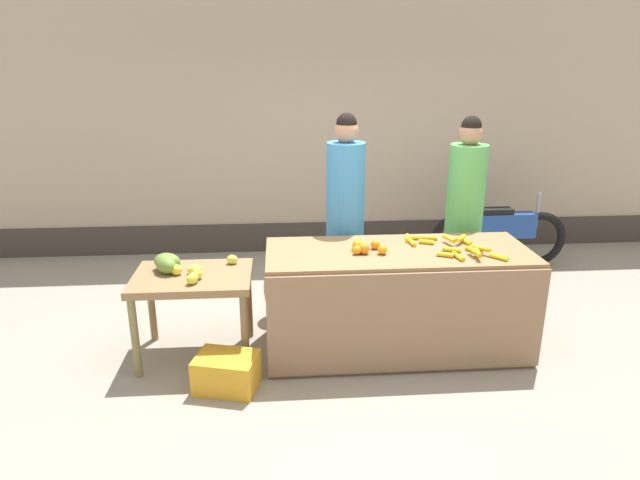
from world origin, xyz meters
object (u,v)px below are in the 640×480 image
(parked_motorcycle, at_px, (499,234))
(produce_crate, at_px, (227,372))
(produce_sack, at_px, (283,288))
(vendor_woman_green_shirt, at_px, (464,216))
(vendor_woman_blue_shirt, at_px, (345,218))

(parked_motorcycle, xyz_separation_m, produce_crate, (-2.92, -2.28, -0.27))
(produce_sack, bearing_deg, vendor_woman_green_shirt, 3.15)
(parked_motorcycle, bearing_deg, produce_sack, -155.29)
(vendor_woman_blue_shirt, distance_m, produce_sack, 0.87)
(parked_motorcycle, distance_m, produce_sack, 2.75)
(vendor_woman_blue_shirt, height_order, vendor_woman_green_shirt, vendor_woman_blue_shirt)
(vendor_woman_green_shirt, bearing_deg, produce_crate, -149.95)
(vendor_woman_blue_shirt, bearing_deg, produce_crate, -130.84)
(vendor_woman_green_shirt, relative_size, parked_motorcycle, 1.15)
(vendor_woman_green_shirt, bearing_deg, vendor_woman_blue_shirt, -176.56)
(vendor_woman_blue_shirt, relative_size, produce_sack, 3.18)
(vendor_woman_blue_shirt, xyz_separation_m, produce_crate, (-1.00, -1.16, -0.82))
(vendor_woman_blue_shirt, distance_m, produce_crate, 1.74)
(parked_motorcycle, height_order, produce_crate, parked_motorcycle)
(vendor_woman_green_shirt, xyz_separation_m, parked_motorcycle, (0.81, 1.05, -0.53))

